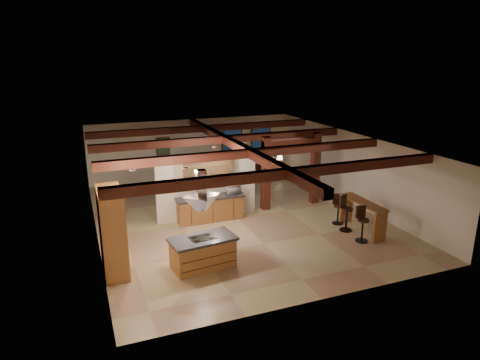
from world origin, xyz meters
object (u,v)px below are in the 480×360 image
object	(u,v)px
kitchen_island	(203,252)
bar_counter	(363,211)
sofa	(245,169)
dining_table	(196,189)

from	to	relation	value
kitchen_island	bar_counter	world-z (taller)	bar_counter
kitchen_island	sofa	xyz separation A→B (m)	(4.86, 8.77, -0.18)
kitchen_island	dining_table	xyz separation A→B (m)	(1.55, 6.25, -0.12)
bar_counter	sofa	bearing A→B (deg)	96.77
sofa	kitchen_island	bearing A→B (deg)	71.35
dining_table	bar_counter	bearing A→B (deg)	-35.25
dining_table	kitchen_island	bearing A→B (deg)	-85.86
dining_table	sofa	world-z (taller)	dining_table
dining_table	bar_counter	size ratio (longest dim) A/B	0.95
sofa	bar_counter	world-z (taller)	bar_counter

